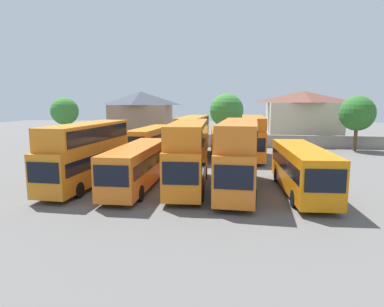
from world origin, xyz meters
TOP-DOWN VIEW (x-y plane):
  - ground at (0.00, 18.00)m, footprint 140.00×140.00m
  - depot_boundary_wall at (0.00, 24.79)m, footprint 56.00×0.50m
  - bus_1 at (-8.01, 0.48)m, footprint 3.08×11.50m
  - bus_2 at (-3.81, -0.05)m, footprint 2.58×11.09m
  - bus_3 at (0.06, 0.42)m, footprint 3.01×10.65m
  - bus_4 at (3.83, -0.03)m, footprint 3.23×11.20m
  - bus_5 at (8.34, -0.01)m, footprint 3.04×11.08m
  - bus_6 at (-6.43, 14.85)m, footprint 3.24×11.65m
  - bus_7 at (-1.47, 15.21)m, footprint 2.99×11.38m
  - bus_8 at (2.13, 14.62)m, footprint 3.36×10.59m
  - bus_9 at (5.55, 14.54)m, footprint 2.69×10.28m
  - house_terrace_left at (-12.57, 32.28)m, footprint 9.95×8.36m
  - house_terrace_centre at (14.30, 31.58)m, footprint 11.46×8.39m
  - tree_left_of_lot at (19.58, 22.79)m, footprint 4.62×4.62m
  - tree_behind_wall at (2.20, 27.29)m, footprint 5.12×5.12m
  - tree_right_of_lot at (-20.98, 21.79)m, footprint 3.94×3.94m

SIDE VIEW (x-z plane):
  - ground at x=0.00m, z-range 0.00..0.00m
  - depot_boundary_wall at x=0.00m, z-range 0.00..1.80m
  - bus_2 at x=-3.81m, z-range 0.24..3.50m
  - bus_5 at x=8.34m, z-range 0.24..3.58m
  - bus_8 at x=2.13m, z-range 0.24..3.61m
  - bus_6 at x=-6.43m, z-range 0.25..3.73m
  - bus_7 at x=-1.47m, z-range 0.31..5.11m
  - bus_9 at x=5.55m, z-range 0.31..5.19m
  - bus_1 at x=-8.01m, z-range 0.31..5.20m
  - bus_3 at x=0.06m, z-range 0.32..5.36m
  - bus_4 at x=3.83m, z-range 0.32..5.49m
  - house_terrace_centre at x=14.30m, z-range 0.07..8.31m
  - house_terrace_left at x=-12.57m, z-range 0.08..8.34m
  - tree_left_of_lot at x=19.58m, z-range 1.33..8.67m
  - tree_right_of_lot at x=-20.98m, z-range 1.58..8.73m
  - tree_behind_wall at x=2.20m, z-range 1.30..9.07m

